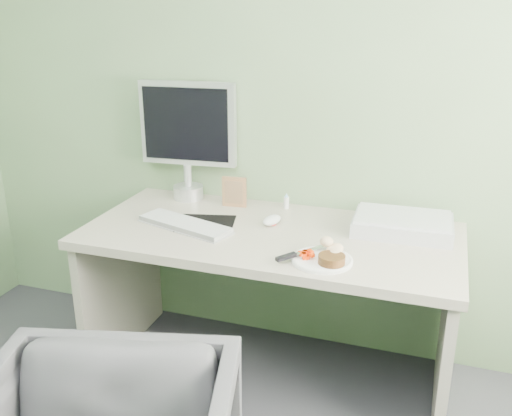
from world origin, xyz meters
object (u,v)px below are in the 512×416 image
(plate, at_px, (322,260))
(scanner, at_px, (402,225))
(monitor, at_px, (188,134))
(desk, at_px, (270,270))

(plate, height_order, scanner, scanner)
(plate, distance_m, monitor, 1.01)
(desk, relative_size, plate, 6.89)
(plate, bearing_deg, desk, 140.94)
(plate, distance_m, scanner, 0.47)
(scanner, xyz_separation_m, monitor, (-1.06, 0.14, 0.29))
(desk, height_order, monitor, monitor)
(plate, xyz_separation_m, monitor, (-0.80, 0.54, 0.32))
(desk, height_order, scanner, scanner)
(scanner, distance_m, monitor, 1.11)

